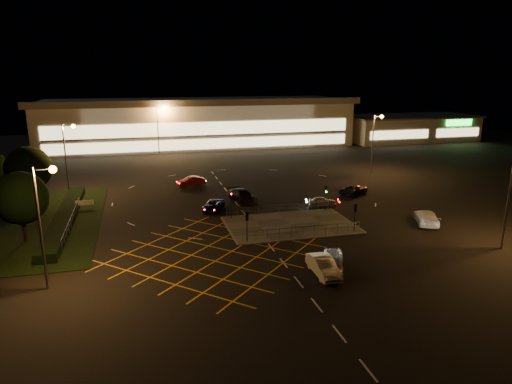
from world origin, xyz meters
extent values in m
plane|color=black|center=(0.00, 0.00, 0.00)|extent=(180.00, 180.00, 0.00)
cube|color=#4C4944|center=(2.00, -2.00, 0.06)|extent=(14.00, 9.00, 0.12)
cube|color=black|center=(-28.00, 6.00, 0.04)|extent=(18.00, 30.00, 0.08)
cube|color=black|center=(-23.00, 6.00, 0.50)|extent=(2.00, 26.00, 1.00)
cube|color=beige|center=(0.00, 62.00, 5.00)|extent=(70.00, 25.00, 10.00)
cube|color=slate|center=(0.00, 62.00, 10.20)|extent=(72.00, 26.50, 0.60)
cube|color=#FFEAA5|center=(0.00, 49.45, 5.00)|extent=(66.00, 0.20, 3.00)
cube|color=#FFEAA5|center=(0.00, 49.45, 1.80)|extent=(66.00, 0.20, 2.20)
cube|color=beige|center=(46.00, 54.00, 3.00)|extent=(18.00, 14.00, 6.00)
cube|color=slate|center=(46.00, 54.00, 6.15)|extent=(18.80, 14.80, 0.40)
cube|color=#FFEAA5|center=(46.00, 46.95, 2.60)|extent=(15.30, 0.20, 2.00)
cube|color=beige|center=(62.00, 54.00, 3.00)|extent=(14.00, 14.00, 6.00)
cube|color=slate|center=(62.00, 54.00, 6.15)|extent=(14.80, 14.80, 0.40)
cube|color=#FFEAA5|center=(62.00, 46.95, 2.60)|extent=(11.90, 0.20, 2.00)
cube|color=#19E533|center=(62.00, 46.85, 5.00)|extent=(7.00, 0.30, 1.40)
cylinder|color=slate|center=(-22.00, -12.00, 5.00)|extent=(0.20, 0.20, 10.00)
cylinder|color=slate|center=(-21.30, -12.00, 9.80)|extent=(1.40, 0.12, 0.12)
sphere|color=orange|center=(-20.60, -12.00, 9.75)|extent=(0.56, 0.56, 0.56)
cylinder|color=slate|center=(20.00, -14.00, 5.00)|extent=(0.20, 0.20, 10.00)
cylinder|color=slate|center=(-24.00, 18.00, 5.00)|extent=(0.20, 0.20, 10.00)
cylinder|color=slate|center=(-23.30, 18.00, 9.80)|extent=(1.40, 0.12, 0.12)
sphere|color=orange|center=(-22.60, 18.00, 9.75)|extent=(0.56, 0.56, 0.56)
cylinder|color=slate|center=(24.00, 20.00, 5.00)|extent=(0.20, 0.20, 10.00)
cylinder|color=slate|center=(24.70, 20.00, 9.80)|extent=(1.40, 0.12, 0.12)
sphere|color=orange|center=(25.40, 20.00, 9.75)|extent=(0.56, 0.56, 0.56)
cylinder|color=slate|center=(-10.00, 48.00, 5.00)|extent=(0.20, 0.20, 10.00)
cylinder|color=slate|center=(-9.30, 48.00, 9.80)|extent=(1.40, 0.12, 0.12)
sphere|color=orange|center=(-8.60, 48.00, 9.75)|extent=(0.56, 0.56, 0.56)
cylinder|color=slate|center=(30.00, 50.00, 5.00)|extent=(0.20, 0.20, 10.00)
cylinder|color=slate|center=(30.70, 50.00, 9.80)|extent=(1.40, 0.12, 0.12)
sphere|color=orange|center=(31.40, 50.00, 9.75)|extent=(0.56, 0.56, 0.56)
cylinder|color=black|center=(-4.00, -6.00, 1.62)|extent=(0.10, 0.10, 3.00)
cube|color=black|center=(-4.00, -6.00, 2.82)|extent=(0.28, 0.18, 0.90)
sphere|color=#19FF33|center=(-4.00, -5.87, 2.82)|extent=(0.16, 0.16, 0.16)
cylinder|color=black|center=(8.00, -6.00, 1.62)|extent=(0.10, 0.10, 3.00)
cube|color=black|center=(8.00, -6.00, 2.82)|extent=(0.28, 0.18, 0.90)
sphere|color=#19FF33|center=(8.00, -5.87, 2.82)|extent=(0.16, 0.16, 0.16)
cylinder|color=black|center=(-4.00, 2.00, 1.62)|extent=(0.10, 0.10, 3.00)
cube|color=black|center=(-4.00, 2.00, 2.82)|extent=(0.28, 0.18, 0.90)
sphere|color=#FF0C0C|center=(-4.00, 1.87, 2.82)|extent=(0.16, 0.16, 0.16)
cylinder|color=black|center=(8.00, 2.00, 1.62)|extent=(0.10, 0.10, 3.00)
cube|color=black|center=(8.00, 2.00, 2.82)|extent=(0.28, 0.18, 0.90)
sphere|color=#19FF33|center=(8.00, 1.87, 2.82)|extent=(0.16, 0.16, 0.16)
cylinder|color=black|center=(-28.00, 14.00, 1.44)|extent=(0.36, 0.36, 2.88)
sphere|color=black|center=(-28.00, 14.00, 4.96)|extent=(5.76, 5.76, 5.76)
cylinder|color=black|center=(-26.00, 0.00, 1.35)|extent=(0.36, 0.36, 2.70)
sphere|color=black|center=(-26.00, 0.00, 4.65)|extent=(5.40, 5.40, 5.40)
imported|color=silver|center=(1.81, -14.23, 0.79)|extent=(3.56, 4.99, 1.58)
imported|color=silver|center=(0.54, -15.15, 0.78)|extent=(1.70, 4.74, 1.55)
imported|color=#0D1250|center=(-5.49, 5.93, 0.63)|extent=(3.71, 5.01, 1.27)
imported|color=black|center=(-1.03, 9.08, 0.79)|extent=(3.67, 5.86, 1.58)
imported|color=silver|center=(8.62, 4.34, 0.62)|extent=(3.88, 2.43, 1.23)
imported|color=#99180B|center=(-6.65, 19.63, 0.71)|extent=(4.51, 2.40, 1.41)
imported|color=black|center=(15.26, 8.64, 0.66)|extent=(5.23, 4.34, 1.33)
imported|color=silver|center=(17.34, -5.39, 0.78)|extent=(4.10, 5.83, 1.57)
camera|label=1|loc=(-14.21, -48.73, 16.90)|focal=32.00mm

